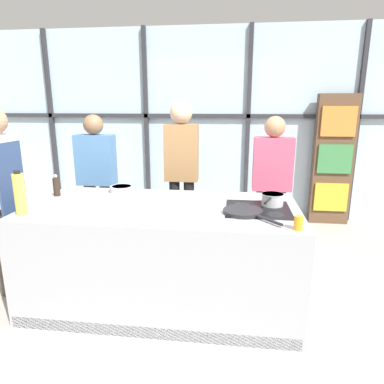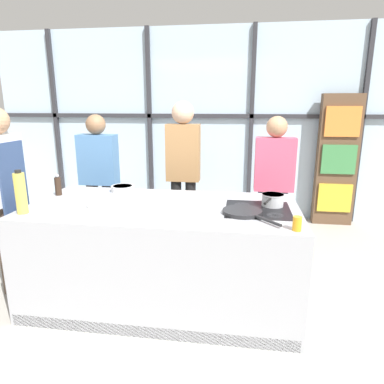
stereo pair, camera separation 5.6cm
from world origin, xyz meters
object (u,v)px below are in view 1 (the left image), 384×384
object	(u,v)px
chef	(3,190)
frying_pan	(244,211)
mixing_bowl	(122,189)
spectator_center_right	(272,180)
white_plate	(101,205)
saucepan	(272,199)
oil_bottle	(20,194)
spectator_far_left	(97,176)
spectator_center_left	(182,167)
juice_glass_near	(298,223)
pepper_grinder	(56,186)

from	to	relation	value
chef	frying_pan	bearing A→B (deg)	86.07
mixing_bowl	spectator_center_right	bearing A→B (deg)	22.80
white_plate	mixing_bowl	distance (m)	0.49
chef	saucepan	xyz separation A→B (m)	(2.36, 0.11, -0.04)
spectator_center_right	white_plate	world-z (taller)	spectator_center_right
chef	oil_bottle	size ratio (longest dim) A/B	4.91
chef	saucepan	size ratio (longest dim) A/B	5.08
chef	spectator_center_right	bearing A→B (deg)	112.73
spectator_far_left	spectator_center_left	world-z (taller)	spectator_center_left
oil_bottle	frying_pan	bearing A→B (deg)	7.74
saucepan	frying_pan	bearing A→B (deg)	-133.65
frying_pan	juice_glass_near	xyz separation A→B (m)	(0.36, -0.31, 0.03)
saucepan	mixing_bowl	distance (m)	1.43
pepper_grinder	spectator_center_right	bearing A→B (deg)	22.50
chef	white_plate	size ratio (longest dim) A/B	6.96
frying_pan	saucepan	xyz separation A→B (m)	(0.24, 0.25, 0.04)
white_plate	pepper_grinder	distance (m)	0.60
spectator_center_left	saucepan	world-z (taller)	spectator_center_left
chef	spectator_center_left	size ratio (longest dim) A/B	0.97
spectator_far_left	saucepan	distance (m)	2.12
chef	frying_pan	size ratio (longest dim) A/B	3.66
spectator_center_left	frying_pan	size ratio (longest dim) A/B	3.78
spectator_center_left	white_plate	world-z (taller)	spectator_center_left
oil_bottle	juice_glass_near	size ratio (longest dim) A/B	3.48
saucepan	juice_glass_near	size ratio (longest dim) A/B	3.37
spectator_far_left	spectator_center_right	xyz separation A→B (m)	(2.00, 0.00, -0.00)
spectator_far_left	saucepan	size ratio (longest dim) A/B	4.80
spectator_center_right	mixing_bowl	bearing A→B (deg)	22.80
juice_glass_near	oil_bottle	bearing A→B (deg)	177.74
white_plate	juice_glass_near	world-z (taller)	juice_glass_near
spectator_center_right	oil_bottle	xyz separation A→B (m)	(-2.03, -1.40, 0.15)
mixing_bowl	spectator_far_left	bearing A→B (deg)	129.07
saucepan	white_plate	world-z (taller)	saucepan
white_plate	mixing_bowl	bearing A→B (deg)	87.78
chef	juice_glass_near	distance (m)	2.52
mixing_bowl	oil_bottle	bearing A→B (deg)	-124.77
spectator_center_right	saucepan	distance (m)	0.92
spectator_far_left	frying_pan	xyz separation A→B (m)	(1.67, -1.17, -0.00)
chef	oil_bottle	bearing A→B (deg)	47.92
saucepan	spectator_center_left	bearing A→B (deg)	134.89
pepper_grinder	mixing_bowl	bearing A→B (deg)	21.69
spectator_center_left	spectator_far_left	bearing A→B (deg)	0.00
chef	spectator_far_left	size ratio (longest dim) A/B	1.06
spectator_far_left	oil_bottle	size ratio (longest dim) A/B	4.64
chef	mixing_bowl	distance (m)	1.04
spectator_center_right	mixing_bowl	world-z (taller)	spectator_center_right
spectator_far_left	spectator_center_right	bearing A→B (deg)	-180.00
frying_pan	oil_bottle	xyz separation A→B (m)	(-1.70, -0.23, 0.15)
frying_pan	saucepan	size ratio (longest dim) A/B	1.39
saucepan	oil_bottle	world-z (taller)	oil_bottle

